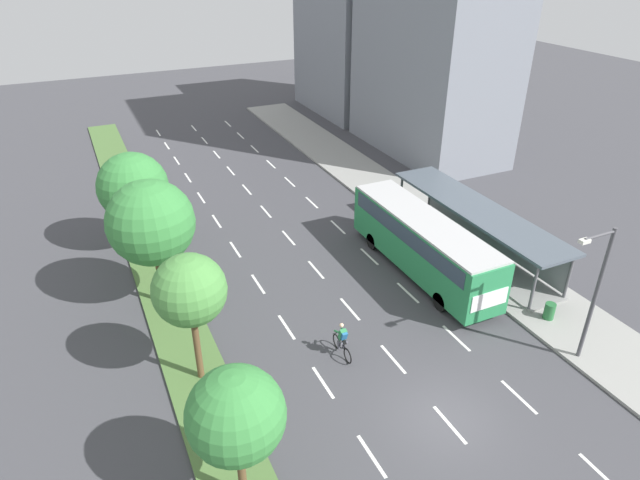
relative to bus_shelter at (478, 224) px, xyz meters
The scene contains 17 objects.
ground_plane 14.02m from the bus_shelter, 133.31° to the right, with size 140.00×140.00×0.00m, color #424247.
median_strip 20.47m from the bus_shelter, 150.98° to the left, with size 2.60×52.00×0.12m, color #4C7038.
sidewalk_right 10.06m from the bus_shelter, 91.63° to the left, with size 4.50×52.00×0.15m, color gray.
lane_divider_left 15.64m from the bus_shelter, 147.04° to the left, with size 0.14×48.12×0.01m.
lane_divider_center 12.87m from the bus_shelter, 138.44° to the left, with size 0.14×48.12×0.01m.
lane_divider_right 10.55m from the bus_shelter, 125.52° to the left, with size 0.14×48.12×0.01m.
bus_shelter is the anchor object (origin of this frame).
bus 4.31m from the bus_shelter, behind, with size 2.54×11.29×3.37m.
cyclist 12.57m from the bus_shelter, 156.64° to the right, with size 0.46×1.82×1.71m.
median_tree_nearest 20.52m from the bus_shelter, 150.60° to the right, with size 3.14×3.14×5.32m.
median_tree_second 18.26m from the bus_shelter, 168.04° to the right, with size 2.98×2.98×5.94m.
median_tree_third 18.45m from the bus_shelter, behind, with size 4.23×4.23×6.70m.
median_tree_fourth 20.22m from the bus_shelter, 153.97° to the left, with size 4.05×4.05×5.99m.
streetlight 10.08m from the bus_shelter, 102.35° to the right, with size 1.91×0.24×6.50m.
trash_bin 7.19m from the bus_shelter, 98.79° to the right, with size 0.52×0.52×0.85m, color #286B38.
building_near_right 21.11m from the bus_shelter, 65.04° to the left, with size 7.50×14.53×24.69m, color gray.
building_mid_right 32.53m from the bus_shelter, 75.01° to the left, with size 8.98×12.45×15.11m, color gray.
Camera 1 is at (-11.00, -11.90, 16.66)m, focal length 30.72 mm.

